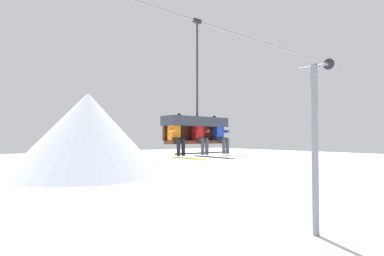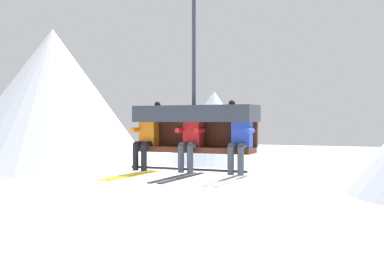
% 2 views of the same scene
% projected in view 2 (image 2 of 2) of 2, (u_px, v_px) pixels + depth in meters
% --- Properties ---
extents(mountain_peak_west, '(23.93, 23.93, 16.64)m').
position_uv_depth(mountain_peak_west, '(53.00, 98.00, 58.25)').
color(mountain_peak_west, white).
rests_on(mountain_peak_west, ground_plane).
extents(mountain_peak_central, '(12.89, 12.89, 9.38)m').
position_uv_depth(mountain_peak_central, '(214.00, 127.00, 62.32)').
color(mountain_peak_central, silver).
rests_on(mountain_peak_central, ground_plane).
extents(chairlift_chair, '(2.27, 0.74, 4.31)m').
position_uv_depth(chairlift_chair, '(195.00, 119.00, 8.79)').
color(chairlift_chair, '#512819').
extents(skier_orange, '(0.48, 1.70, 1.34)m').
position_uv_depth(skier_orange, '(146.00, 136.00, 8.98)').
color(skier_orange, orange).
extents(skier_red, '(0.46, 1.70, 1.23)m').
position_uv_depth(skier_red, '(191.00, 138.00, 8.60)').
color(skier_red, red).
extents(skier_blue, '(0.48, 1.70, 1.34)m').
position_uv_depth(skier_blue, '(240.00, 138.00, 8.23)').
color(skier_blue, '#2847B7').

